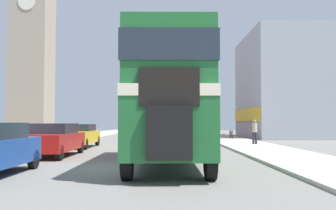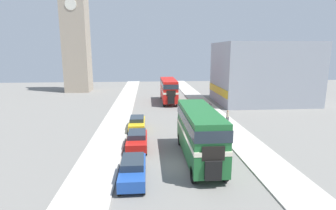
{
  "view_description": "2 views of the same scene",
  "coord_description": "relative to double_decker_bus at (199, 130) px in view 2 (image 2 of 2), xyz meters",
  "views": [
    {
      "loc": [
        1.38,
        -12.71,
        1.55
      ],
      "look_at": [
        1.46,
        1.07,
        2.18
      ],
      "focal_mm": 40.0,
      "sensor_mm": 36.0,
      "label": 1
    },
    {
      "loc": [
        -2.71,
        -19.13,
        8.84
      ],
      "look_at": [
        0.0,
        14.75,
        1.91
      ],
      "focal_mm": 28.0,
      "sensor_mm": 36.0,
      "label": 2
    }
  ],
  "objects": [
    {
      "name": "car_parked_near",
      "position": [
        -5.26,
        -3.06,
        -1.78
      ],
      "size": [
        1.75,
        4.64,
        1.54
      ],
      "color": "#1E479E",
      "rests_on": "ground_plane"
    },
    {
      "name": "car_parked_far",
      "position": [
        -5.41,
        9.32,
        -1.82
      ],
      "size": [
        1.77,
        4.61,
        1.43
      ],
      "color": "gold",
      "rests_on": "ground_plane"
    },
    {
      "name": "sidewalk_left",
      "position": [
        -8.21,
        -1.05,
        -2.51
      ],
      "size": [
        3.5,
        120.0,
        0.12
      ],
      "color": "#B7B2A8",
      "rests_on": "ground_plane"
    },
    {
      "name": "sidewalk_right",
      "position": [
        5.29,
        -1.05,
        -2.51
      ],
      "size": [
        3.5,
        120.0,
        0.12
      ],
      "color": "#B7B2A8",
      "rests_on": "ground_plane"
    },
    {
      "name": "car_parked_mid",
      "position": [
        -5.2,
        3.32,
        -1.8
      ],
      "size": [
        1.85,
        4.63,
        1.5
      ],
      "color": "red",
      "rests_on": "ground_plane"
    },
    {
      "name": "bicycle_on_pavement",
      "position": [
        5.75,
        19.57,
        -2.09
      ],
      "size": [
        0.05,
        1.76,
        0.78
      ],
      "color": "black",
      "rests_on": "sidewalk_right"
    },
    {
      "name": "church_tower",
      "position": [
        -19.59,
        40.53,
        14.45
      ],
      "size": [
        5.46,
        5.46,
        33.31
      ],
      "color": "tan",
      "rests_on": "ground_plane"
    },
    {
      "name": "double_decker_bus",
      "position": [
        0.0,
        0.0,
        0.0
      ],
      "size": [
        2.53,
        9.54,
        4.31
      ],
      "color": "#1E602D",
      "rests_on": "ground_plane"
    },
    {
      "name": "pedestrian_walking",
      "position": [
        5.75,
        10.77,
        -1.55
      ],
      "size": [
        0.32,
        0.32,
        1.6
      ],
      "color": "#282833",
      "rests_on": "sidewalk_right"
    },
    {
      "name": "bus_distant",
      "position": [
        -0.4,
        25.53,
        -0.11
      ],
      "size": [
        2.49,
        9.57,
        4.1
      ],
      "color": "red",
      "rests_on": "ground_plane"
    },
    {
      "name": "ground_plane",
      "position": [
        -1.46,
        -1.05,
        -2.57
      ],
      "size": [
        120.0,
        120.0,
        0.0
      ],
      "primitive_type": "plane",
      "color": "slate"
    },
    {
      "name": "shop_building_block",
      "position": [
        15.95,
        24.2,
        2.63
      ],
      "size": [
        15.77,
        11.99,
        10.4
      ],
      "color": "#999EA8",
      "rests_on": "ground_plane"
    }
  ]
}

